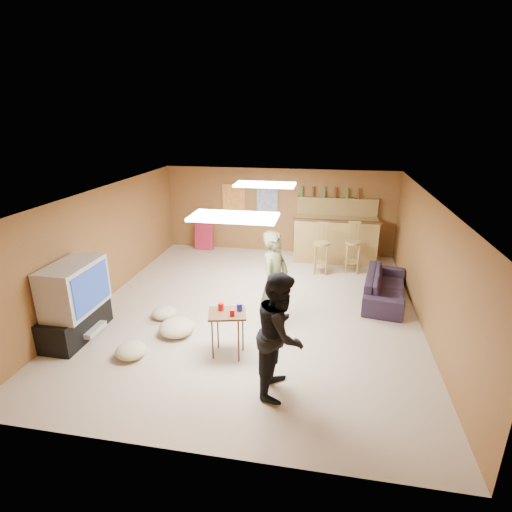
% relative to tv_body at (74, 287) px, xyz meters
% --- Properties ---
extents(ground, '(7.00, 7.00, 0.00)m').
position_rel_tv_body_xyz_m(ground, '(2.65, 1.50, -0.90)').
color(ground, tan).
rests_on(ground, ground).
extents(ceiling, '(6.00, 7.00, 0.02)m').
position_rel_tv_body_xyz_m(ceiling, '(2.65, 1.50, 1.30)').
color(ceiling, silver).
rests_on(ceiling, ground).
extents(wall_back, '(6.00, 0.02, 2.20)m').
position_rel_tv_body_xyz_m(wall_back, '(2.65, 5.00, 0.20)').
color(wall_back, brown).
rests_on(wall_back, ground).
extents(wall_front, '(6.00, 0.02, 2.20)m').
position_rel_tv_body_xyz_m(wall_front, '(2.65, -2.00, 0.20)').
color(wall_front, brown).
rests_on(wall_front, ground).
extents(wall_left, '(0.02, 7.00, 2.20)m').
position_rel_tv_body_xyz_m(wall_left, '(-0.35, 1.50, 0.20)').
color(wall_left, brown).
rests_on(wall_left, ground).
extents(wall_right, '(0.02, 7.00, 2.20)m').
position_rel_tv_body_xyz_m(wall_right, '(5.65, 1.50, 0.20)').
color(wall_right, brown).
rests_on(wall_right, ground).
extents(tv_stand, '(0.55, 1.30, 0.50)m').
position_rel_tv_body_xyz_m(tv_stand, '(-0.07, 0.00, -0.65)').
color(tv_stand, black).
rests_on(tv_stand, ground).
extents(dvd_box, '(0.35, 0.50, 0.08)m').
position_rel_tv_body_xyz_m(dvd_box, '(0.15, 0.00, -0.75)').
color(dvd_box, '#B2B2B7').
rests_on(dvd_box, tv_stand).
extents(tv_body, '(0.60, 1.10, 0.80)m').
position_rel_tv_body_xyz_m(tv_body, '(0.00, 0.00, 0.00)').
color(tv_body, '#B2B2B7').
rests_on(tv_body, tv_stand).
extents(tv_screen, '(0.02, 0.95, 0.65)m').
position_rel_tv_body_xyz_m(tv_screen, '(0.31, 0.00, 0.00)').
color(tv_screen, navy).
rests_on(tv_screen, tv_body).
extents(bar_counter, '(2.00, 0.60, 1.10)m').
position_rel_tv_body_xyz_m(bar_counter, '(4.15, 4.45, -0.35)').
color(bar_counter, olive).
rests_on(bar_counter, ground).
extents(bar_lip, '(2.10, 0.12, 0.05)m').
position_rel_tv_body_xyz_m(bar_lip, '(4.15, 4.20, 0.20)').
color(bar_lip, '#382312').
rests_on(bar_lip, bar_counter).
extents(bar_shelf, '(2.00, 0.18, 0.05)m').
position_rel_tv_body_xyz_m(bar_shelf, '(4.15, 4.90, 0.60)').
color(bar_shelf, olive).
rests_on(bar_shelf, bar_backing).
extents(bar_backing, '(2.00, 0.14, 0.60)m').
position_rel_tv_body_xyz_m(bar_backing, '(4.15, 4.92, 0.30)').
color(bar_backing, olive).
rests_on(bar_backing, bar_counter).
extents(poster_left, '(0.60, 0.03, 0.85)m').
position_rel_tv_body_xyz_m(poster_left, '(1.45, 4.96, 0.45)').
color(poster_left, '#BF3F26').
rests_on(poster_left, wall_back).
extents(poster_right, '(0.55, 0.03, 0.80)m').
position_rel_tv_body_xyz_m(poster_right, '(2.35, 4.96, 0.45)').
color(poster_right, '#334C99').
rests_on(poster_right, wall_back).
extents(folding_chair_stack, '(0.50, 0.26, 0.91)m').
position_rel_tv_body_xyz_m(folding_chair_stack, '(0.65, 4.80, -0.45)').
color(folding_chair_stack, '#AA1F38').
rests_on(folding_chair_stack, ground).
extents(ceiling_panel_front, '(1.20, 0.60, 0.04)m').
position_rel_tv_body_xyz_m(ceiling_panel_front, '(2.65, 0.00, 1.27)').
color(ceiling_panel_front, white).
rests_on(ceiling_panel_front, ceiling).
extents(ceiling_panel_back, '(1.20, 0.60, 0.04)m').
position_rel_tv_body_xyz_m(ceiling_panel_back, '(2.65, 2.70, 1.27)').
color(ceiling_panel_back, white).
rests_on(ceiling_panel_back, ceiling).
extents(person_olive, '(0.61, 0.74, 1.75)m').
position_rel_tv_body_xyz_m(person_olive, '(3.12, 0.86, -0.03)').
color(person_olive, brown).
rests_on(person_olive, ground).
extents(person_black, '(0.67, 0.85, 1.68)m').
position_rel_tv_body_xyz_m(person_black, '(3.41, -0.73, -0.06)').
color(person_black, black).
rests_on(person_black, ground).
extents(sofa, '(1.02, 1.97, 0.55)m').
position_rel_tv_body_xyz_m(sofa, '(5.13, 2.38, -0.63)').
color(sofa, black).
rests_on(sofa, ground).
extents(tray_table, '(0.65, 0.56, 0.72)m').
position_rel_tv_body_xyz_m(tray_table, '(2.54, -0.08, -0.54)').
color(tray_table, '#382312').
rests_on(tray_table, ground).
extents(cup_red_near, '(0.11, 0.11, 0.12)m').
position_rel_tv_body_xyz_m(cup_red_near, '(2.43, -0.02, -0.12)').
color(cup_red_near, '#A90B0C').
rests_on(cup_red_near, tray_table).
extents(cup_red_far, '(0.08, 0.08, 0.10)m').
position_rel_tv_body_xyz_m(cup_red_far, '(2.64, -0.16, -0.13)').
color(cup_red_far, '#A90B0C').
rests_on(cup_red_far, tray_table).
extents(cup_blue, '(0.09, 0.09, 0.12)m').
position_rel_tv_body_xyz_m(cup_blue, '(2.71, 0.02, -0.12)').
color(cup_blue, '#1A148F').
rests_on(cup_blue, tray_table).
extents(bar_stool_left, '(0.51, 0.51, 1.23)m').
position_rel_tv_body_xyz_m(bar_stool_left, '(3.83, 3.58, -0.28)').
color(bar_stool_left, olive).
rests_on(bar_stool_left, ground).
extents(bar_stool_right, '(0.46, 0.46, 1.19)m').
position_rel_tv_body_xyz_m(bar_stool_right, '(4.55, 3.78, -0.31)').
color(bar_stool_right, olive).
rests_on(bar_stool_right, ground).
extents(cushion_near_tv, '(0.77, 0.77, 0.26)m').
position_rel_tv_body_xyz_m(cushion_near_tv, '(1.55, 0.34, -0.77)').
color(cushion_near_tv, tan).
rests_on(cushion_near_tv, ground).
extents(cushion_mid, '(0.47, 0.47, 0.20)m').
position_rel_tv_body_xyz_m(cushion_mid, '(1.11, 0.86, -0.80)').
color(cushion_mid, tan).
rests_on(cushion_mid, ground).
extents(cushion_far, '(0.51, 0.51, 0.21)m').
position_rel_tv_body_xyz_m(cushion_far, '(1.10, -0.40, -0.79)').
color(cushion_far, tan).
rests_on(cushion_far, ground).
extents(bottle_row, '(1.48, 0.08, 0.26)m').
position_rel_tv_body_xyz_m(bottle_row, '(3.95, 4.88, 0.75)').
color(bottle_row, '#3F7233').
rests_on(bottle_row, bar_shelf).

